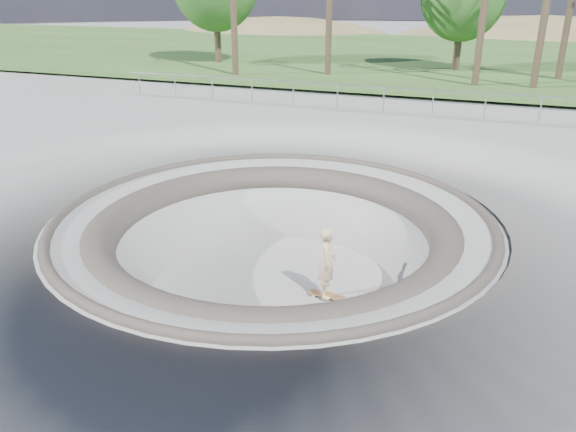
% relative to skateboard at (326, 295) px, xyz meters
% --- Properties ---
extents(ground, '(180.00, 180.00, 0.00)m').
position_rel_skateboard_xyz_m(ground, '(-1.35, 0.02, 1.83)').
color(ground, '#9C9B97').
rests_on(ground, ground).
extents(skate_bowl, '(14.00, 14.00, 4.10)m').
position_rel_skateboard_xyz_m(skate_bowl, '(-1.35, 0.02, -0.00)').
color(skate_bowl, '#9C9B97').
rests_on(skate_bowl, ground).
extents(grass_strip, '(180.00, 36.00, 0.12)m').
position_rel_skateboard_xyz_m(grass_strip, '(-1.35, 34.02, 2.05)').
color(grass_strip, '#335522').
rests_on(grass_strip, ground).
extents(distant_hills, '(103.20, 45.00, 28.60)m').
position_rel_skateboard_xyz_m(distant_hills, '(2.42, 57.19, -5.19)').
color(distant_hills, brown).
rests_on(distant_hills, ground).
extents(safety_railing, '(25.00, 0.06, 1.03)m').
position_rel_skateboard_xyz_m(safety_railing, '(-1.35, 12.02, 2.52)').
color(safety_railing, gray).
rests_on(safety_railing, ground).
extents(skateboard, '(0.88, 0.30, 0.09)m').
position_rel_skateboard_xyz_m(skateboard, '(0.00, 0.00, 0.00)').
color(skateboard, brown).
rests_on(skateboard, ground).
extents(skater, '(0.54, 0.70, 1.72)m').
position_rel_skateboard_xyz_m(skater, '(0.00, -0.00, 0.88)').
color(skater, '#D4B789').
rests_on(skater, skateboard).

